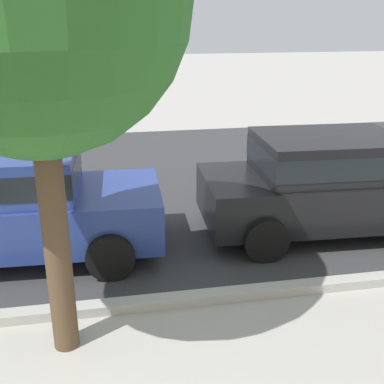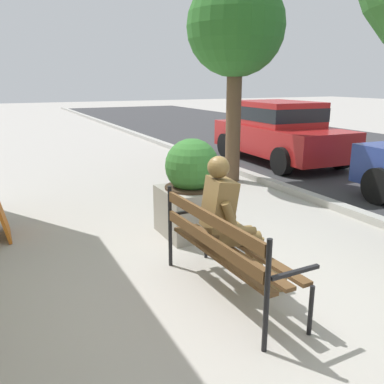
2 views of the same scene
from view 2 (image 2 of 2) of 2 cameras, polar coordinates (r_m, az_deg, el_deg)
name	(u,v)px [view 2 (image 2 of 2)]	position (r m, az deg, el deg)	size (l,w,h in m)	color
ground_plane	(246,294)	(4.27, 7.53, -13.92)	(80.00, 80.00, 0.00)	#ADA8A0
park_bench	(224,245)	(3.98, 4.42, -7.40)	(1.82, 0.59, 0.95)	brown
bronze_statue_seated	(232,224)	(4.19, 5.59, -4.40)	(0.70, 0.78, 1.37)	olive
concrete_planter	(192,190)	(5.59, 0.00, 0.27)	(0.82, 0.82, 1.33)	gray
street_tree_near_bench	(236,29)	(8.65, 6.10, 21.59)	(1.94, 1.94, 4.07)	brown
parked_car_red	(278,130)	(10.97, 11.94, 8.47)	(4.16, 2.05, 1.56)	#B21E1E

